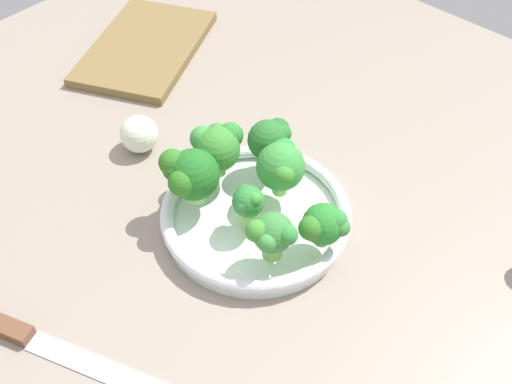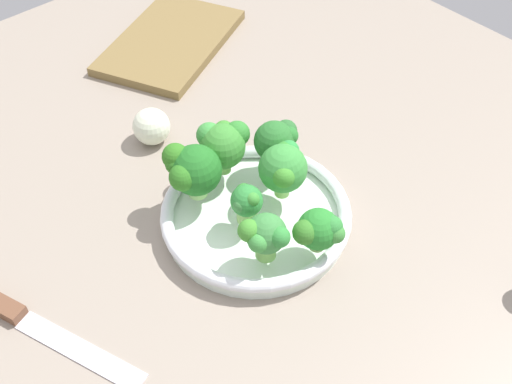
# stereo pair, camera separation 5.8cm
# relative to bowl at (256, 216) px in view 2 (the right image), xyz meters

# --- Properties ---
(ground_plane) EXTENTS (1.30, 1.30, 0.03)m
(ground_plane) POSITION_rel_bowl_xyz_m (0.02, -0.03, -0.03)
(ground_plane) COLOR gray
(bowl) EXTENTS (0.25, 0.25, 0.03)m
(bowl) POSITION_rel_bowl_xyz_m (0.00, 0.00, 0.00)
(bowl) COLOR white
(bowl) RESTS_ON ground_plane
(broccoli_floret_0) EXTENTS (0.07, 0.06, 0.07)m
(broccoli_floret_0) POSITION_rel_bowl_xyz_m (-0.08, -0.04, 0.06)
(broccoli_floret_0) COLOR #75BF4D
(broccoli_floret_0) RESTS_ON bowl
(broccoli_floret_1) EXTENTS (0.07, 0.06, 0.08)m
(broccoli_floret_1) POSITION_rel_bowl_xyz_m (-0.04, 0.00, 0.06)
(broccoli_floret_1) COLOR #95D564
(broccoli_floret_1) RESTS_ON bowl
(broccoli_floret_2) EXTENTS (0.08, 0.07, 0.08)m
(broccoli_floret_2) POSITION_rel_bowl_xyz_m (0.04, -0.07, 0.06)
(broccoli_floret_2) COLOR #9BCD73
(broccoli_floret_2) RESTS_ON bowl
(broccoli_floret_3) EXTENTS (0.04, 0.04, 0.05)m
(broccoli_floret_3) POSITION_rel_bowl_xyz_m (0.02, 0.01, 0.05)
(broccoli_floret_3) COLOR #88BD5D
(broccoli_floret_3) RESTS_ON bowl
(broccoli_floret_4) EXTENTS (0.06, 0.06, 0.07)m
(broccoli_floret_4) POSITION_rel_bowl_xyz_m (0.05, 0.07, 0.06)
(broccoli_floret_4) COLOR #76BB52
(broccoli_floret_4) RESTS_ON bowl
(broccoli_floret_5) EXTENTS (0.06, 0.06, 0.06)m
(broccoli_floret_5) POSITION_rel_bowl_xyz_m (-0.01, 0.10, 0.05)
(broccoli_floret_5) COLOR #A2D071
(broccoli_floret_5) RESTS_ON bowl
(broccoli_floret_6) EXTENTS (0.07, 0.07, 0.07)m
(broccoli_floret_6) POSITION_rel_bowl_xyz_m (-0.02, -0.08, 0.06)
(broccoli_floret_6) COLOR #82C15A
(broccoli_floret_6) RESTS_ON bowl
(knife) EXTENTS (0.11, 0.26, 0.01)m
(knife) POSITION_rel_bowl_xyz_m (0.30, -0.07, -0.01)
(knife) COLOR silver
(knife) RESTS_ON ground_plane
(cutting_board) EXTENTS (0.31, 0.27, 0.02)m
(cutting_board) POSITION_rel_bowl_xyz_m (-0.16, -0.41, -0.01)
(cutting_board) COLOR olive
(cutting_board) RESTS_ON ground_plane
(garlic_bulb) EXTENTS (0.06, 0.06, 0.06)m
(garlic_bulb) POSITION_rel_bowl_xyz_m (0.01, -0.23, 0.01)
(garlic_bulb) COLOR #E5ECCC
(garlic_bulb) RESTS_ON ground_plane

